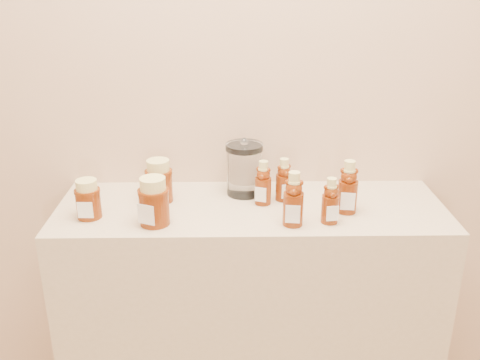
{
  "coord_description": "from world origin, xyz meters",
  "views": [
    {
      "loc": [
        -0.06,
        0.05,
        1.6
      ],
      "look_at": [
        -0.03,
        1.52,
        1.0
      ],
      "focal_mm": 40.0,
      "sensor_mm": 36.0,
      "label": 1
    }
  ],
  "objects_px": {
    "bear_bottle_front_left": "(294,195)",
    "display_table": "(250,326)",
    "honey_jar_left": "(88,199)",
    "bear_bottle_back_left": "(263,180)",
    "glass_canister": "(244,167)"
  },
  "relations": [
    {
      "from": "bear_bottle_back_left",
      "to": "honey_jar_left",
      "type": "height_order",
      "value": "bear_bottle_back_left"
    },
    {
      "from": "bear_bottle_front_left",
      "to": "display_table",
      "type": "bearing_deg",
      "value": 140.46
    },
    {
      "from": "bear_bottle_back_left",
      "to": "bear_bottle_front_left",
      "type": "relative_size",
      "value": 0.87
    },
    {
      "from": "bear_bottle_back_left",
      "to": "bear_bottle_front_left",
      "type": "xyz_separation_m",
      "value": [
        0.08,
        -0.15,
        0.01
      ]
    },
    {
      "from": "bear_bottle_back_left",
      "to": "bear_bottle_front_left",
      "type": "bearing_deg",
      "value": -42.21
    },
    {
      "from": "bear_bottle_back_left",
      "to": "glass_canister",
      "type": "distance_m",
      "value": 0.1
    },
    {
      "from": "honey_jar_left",
      "to": "bear_bottle_front_left",
      "type": "bearing_deg",
      "value": -3.75
    },
    {
      "from": "bear_bottle_back_left",
      "to": "glass_canister",
      "type": "bearing_deg",
      "value": 145.76
    },
    {
      "from": "glass_canister",
      "to": "honey_jar_left",
      "type": "bearing_deg",
      "value": -159.91
    },
    {
      "from": "display_table",
      "to": "glass_canister",
      "type": "xyz_separation_m",
      "value": [
        -0.02,
        0.1,
        0.54
      ]
    },
    {
      "from": "bear_bottle_front_left",
      "to": "glass_canister",
      "type": "xyz_separation_m",
      "value": [
        -0.13,
        0.23,
        0.0
      ]
    },
    {
      "from": "bear_bottle_back_left",
      "to": "honey_jar_left",
      "type": "distance_m",
      "value": 0.53
    },
    {
      "from": "display_table",
      "to": "bear_bottle_back_left",
      "type": "xyz_separation_m",
      "value": [
        0.04,
        0.02,
        0.53
      ]
    },
    {
      "from": "honey_jar_left",
      "to": "bear_bottle_back_left",
      "type": "bearing_deg",
      "value": 11.57
    },
    {
      "from": "glass_canister",
      "to": "bear_bottle_back_left",
      "type": "bearing_deg",
      "value": -54.23
    }
  ]
}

